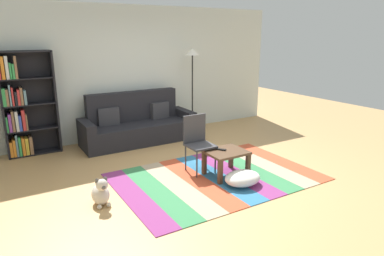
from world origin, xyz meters
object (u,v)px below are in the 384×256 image
object	(u,v)px
folding_chair	(197,139)
couch	(138,125)
pouf	(243,178)
coffee_table	(226,156)
tv_remote	(221,149)
bookshelf	(23,108)
dog	(101,193)
standing_lamp	(192,63)

from	to	relation	value
folding_chair	couch	bearing A→B (deg)	151.01
pouf	coffee_table	bearing A→B (deg)	89.78
couch	coffee_table	world-z (taller)	couch
pouf	tv_remote	world-z (taller)	tv_remote
couch	bookshelf	bearing A→B (deg)	172.00
bookshelf	tv_remote	size ratio (longest dim) A/B	12.35
folding_chair	bookshelf	bearing A→B (deg)	-170.31
bookshelf	dog	world-z (taller)	bookshelf
coffee_table	standing_lamp	size ratio (longest dim) A/B	0.33
dog	folding_chair	distance (m)	1.74
bookshelf	standing_lamp	bearing A→B (deg)	-4.23
tv_remote	folding_chair	distance (m)	0.42
couch	tv_remote	world-z (taller)	couch
bookshelf	standing_lamp	xyz separation A→B (m)	(3.34, -0.25, 0.67)
bookshelf	pouf	xyz separation A→B (m)	(2.50, -3.04, -0.75)
pouf	tv_remote	distance (m)	0.57
dog	coffee_table	bearing A→B (deg)	-2.28
bookshelf	dog	bearing A→B (deg)	-77.18
pouf	folding_chair	bearing A→B (deg)	107.33
pouf	dog	distance (m)	1.98
couch	coffee_table	size ratio (longest dim) A/B	3.74
pouf	tv_remote	size ratio (longest dim) A/B	3.69
dog	folding_chair	bearing A→B (deg)	11.43
coffee_table	dog	xyz separation A→B (m)	(-1.92, 0.08, -0.16)
pouf	tv_remote	xyz separation A→B (m)	(-0.04, 0.48, 0.30)
standing_lamp	folding_chair	xyz separation A→B (m)	(-1.10, -1.97, -1.00)
coffee_table	pouf	size ratio (longest dim) A/B	1.09
coffee_table	pouf	xyz separation A→B (m)	(-0.00, -0.41, -0.21)
dog	standing_lamp	xyz separation A→B (m)	(2.76, 2.31, 1.37)
bookshelf	folding_chair	world-z (taller)	bookshelf
dog	folding_chair	xyz separation A→B (m)	(1.66, 0.34, 0.37)
bookshelf	dog	xyz separation A→B (m)	(0.58, -2.56, -0.70)
bookshelf	tv_remote	bearing A→B (deg)	-46.19
couch	bookshelf	xyz separation A→B (m)	(-2.02, 0.28, 0.53)
couch	dog	bearing A→B (deg)	-122.33
dog	tv_remote	bearing A→B (deg)	-0.25
coffee_table	dog	world-z (taller)	coffee_table
pouf	folding_chair	distance (m)	0.96
tv_remote	standing_lamp	bearing A→B (deg)	35.57
couch	standing_lamp	bearing A→B (deg)	1.58
dog	pouf	bearing A→B (deg)	-14.19
bookshelf	pouf	bearing A→B (deg)	-50.56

